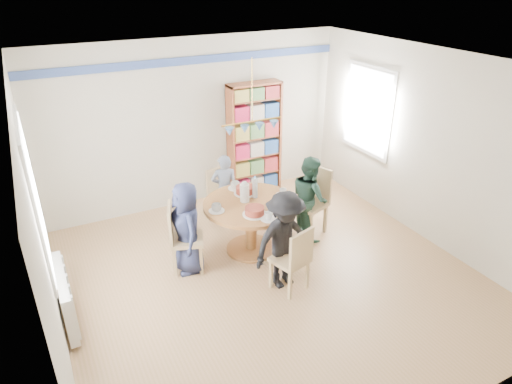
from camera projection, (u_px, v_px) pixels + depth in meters
ground at (270, 276)px, 5.93m from camera, size 5.00×5.00×0.00m
room_shell at (221, 139)px, 5.78m from camera, size 5.00×5.00×5.00m
radiator at (65, 297)px, 5.02m from camera, size 0.12×1.00×0.60m
dining_table at (251, 215)px, 6.25m from camera, size 1.30×1.30×0.75m
chair_left at (180, 235)px, 5.86m from camera, size 0.53×0.53×0.94m
chair_right at (313, 198)px, 6.73m from camera, size 0.57×0.57×1.02m
chair_far at (220, 192)px, 7.12m from camera, size 0.46×0.46×0.84m
chair_near at (294, 258)px, 5.46m from camera, size 0.49×0.49×0.88m
person_left at (187, 228)px, 5.81m from camera, size 0.42×0.63×1.25m
person_right at (309, 198)px, 6.57m from camera, size 0.56×0.68×1.26m
person_far at (225, 189)px, 6.97m from camera, size 0.47×0.38×1.12m
person_near at (285, 240)px, 5.51m from camera, size 0.87×0.55×1.29m
bookshelf at (254, 141)px, 7.77m from camera, size 0.93×0.28×1.94m
tableware at (248, 198)px, 6.14m from camera, size 1.21×1.21×0.32m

